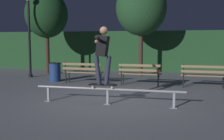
{
  "coord_description": "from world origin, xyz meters",
  "views": [
    {
      "loc": [
        1.73,
        -7.11,
        1.68
      ],
      "look_at": [
        -0.07,
        0.5,
        0.85
      ],
      "focal_mm": 42.33,
      "sensor_mm": 36.0,
      "label": 1
    }
  ],
  "objects_px": {
    "tree_behind_benches": "(141,8)",
    "skateboard": "(103,85)",
    "trash_can": "(55,72)",
    "tree_far_left": "(46,15)",
    "park_bench_right_center": "(203,74)",
    "skateboarder": "(103,51)",
    "park_bench_leftmost": "(82,70)",
    "grind_rail": "(108,92)",
    "park_bench_left_center": "(140,72)",
    "lamp_post_left": "(29,25)"
  },
  "relations": [
    {
      "from": "grind_rail",
      "to": "skateboard",
      "type": "xyz_separation_m",
      "value": [
        -0.14,
        0.0,
        0.17
      ]
    },
    {
      "from": "park_bench_left_center",
      "to": "trash_can",
      "type": "bearing_deg",
      "value": 174.69
    },
    {
      "from": "park_bench_left_center",
      "to": "tree_far_left",
      "type": "bearing_deg",
      "value": 152.57
    },
    {
      "from": "grind_rail",
      "to": "lamp_post_left",
      "type": "height_order",
      "value": "lamp_post_left"
    },
    {
      "from": "lamp_post_left",
      "to": "trash_can",
      "type": "distance_m",
      "value": 2.88
    },
    {
      "from": "park_bench_right_center",
      "to": "tree_far_left",
      "type": "relative_size",
      "value": 0.37
    },
    {
      "from": "park_bench_right_center",
      "to": "tree_behind_benches",
      "type": "distance_m",
      "value": 5.08
    },
    {
      "from": "park_bench_right_center",
      "to": "trash_can",
      "type": "relative_size",
      "value": 2.02
    },
    {
      "from": "park_bench_right_center",
      "to": "tree_behind_benches",
      "type": "height_order",
      "value": "tree_behind_benches"
    },
    {
      "from": "park_bench_leftmost",
      "to": "trash_can",
      "type": "distance_m",
      "value": 1.42
    },
    {
      "from": "park_bench_left_center",
      "to": "lamp_post_left",
      "type": "bearing_deg",
      "value": 166.31
    },
    {
      "from": "skateboarder",
      "to": "park_bench_right_center",
      "type": "relative_size",
      "value": 0.97
    },
    {
      "from": "skateboarder",
      "to": "park_bench_left_center",
      "type": "bearing_deg",
      "value": 79.57
    },
    {
      "from": "grind_rail",
      "to": "park_bench_right_center",
      "type": "distance_m",
      "value": 4.26
    },
    {
      "from": "skateboarder",
      "to": "park_bench_leftmost",
      "type": "height_order",
      "value": "skateboarder"
    },
    {
      "from": "grind_rail",
      "to": "park_bench_left_center",
      "type": "xyz_separation_m",
      "value": [
        0.46,
        3.22,
        0.19
      ]
    },
    {
      "from": "skateboarder",
      "to": "park_bench_leftmost",
      "type": "xyz_separation_m",
      "value": [
        -1.73,
        3.22,
        -0.92
      ]
    },
    {
      "from": "skateboarder",
      "to": "park_bench_leftmost",
      "type": "relative_size",
      "value": 0.97
    },
    {
      "from": "grind_rail",
      "to": "park_bench_leftmost",
      "type": "relative_size",
      "value": 2.55
    },
    {
      "from": "grind_rail",
      "to": "park_bench_right_center",
      "type": "relative_size",
      "value": 2.55
    },
    {
      "from": "park_bench_left_center",
      "to": "tree_behind_benches",
      "type": "xyz_separation_m",
      "value": [
        -0.38,
        3.25,
        2.82
      ]
    },
    {
      "from": "skateboard",
      "to": "park_bench_leftmost",
      "type": "relative_size",
      "value": 0.49
    },
    {
      "from": "park_bench_right_center",
      "to": "skateboard",
      "type": "bearing_deg",
      "value": -132.19
    },
    {
      "from": "park_bench_right_center",
      "to": "tree_behind_benches",
      "type": "bearing_deg",
      "value": 129.75
    },
    {
      "from": "tree_behind_benches",
      "to": "tree_far_left",
      "type": "height_order",
      "value": "tree_behind_benches"
    },
    {
      "from": "skateboarder",
      "to": "park_bench_left_center",
      "type": "xyz_separation_m",
      "value": [
        0.59,
        3.22,
        -0.92
      ]
    },
    {
      "from": "skateboarder",
      "to": "park_bench_left_center",
      "type": "distance_m",
      "value": 3.4
    },
    {
      "from": "tree_far_left",
      "to": "park_bench_right_center",
      "type": "bearing_deg",
      "value": -19.77
    },
    {
      "from": "lamp_post_left",
      "to": "tree_far_left",
      "type": "bearing_deg",
      "value": 81.54
    },
    {
      "from": "park_bench_right_center",
      "to": "tree_far_left",
      "type": "xyz_separation_m",
      "value": [
        -7.55,
        2.71,
        2.55
      ]
    },
    {
      "from": "tree_far_left",
      "to": "trash_can",
      "type": "height_order",
      "value": "tree_far_left"
    },
    {
      "from": "tree_behind_benches",
      "to": "tree_far_left",
      "type": "relative_size",
      "value": 1.1
    },
    {
      "from": "park_bench_leftmost",
      "to": "park_bench_right_center",
      "type": "distance_m",
      "value": 4.65
    },
    {
      "from": "grind_rail",
      "to": "skateboarder",
      "type": "height_order",
      "value": "skateboarder"
    },
    {
      "from": "tree_behind_benches",
      "to": "trash_can",
      "type": "xyz_separation_m",
      "value": [
        -3.32,
        -2.91,
        -2.94
      ]
    },
    {
      "from": "skateboard",
      "to": "tree_behind_benches",
      "type": "relative_size",
      "value": 0.17
    },
    {
      "from": "tree_behind_benches",
      "to": "lamp_post_left",
      "type": "xyz_separation_m",
      "value": [
        -5.06,
        -1.93,
        -0.88
      ]
    },
    {
      "from": "lamp_post_left",
      "to": "trash_can",
      "type": "height_order",
      "value": "lamp_post_left"
    },
    {
      "from": "lamp_post_left",
      "to": "tree_behind_benches",
      "type": "bearing_deg",
      "value": 20.84
    },
    {
      "from": "park_bench_leftmost",
      "to": "skateboarder",
      "type": "bearing_deg",
      "value": -61.74
    },
    {
      "from": "tree_behind_benches",
      "to": "skateboard",
      "type": "bearing_deg",
      "value": -91.92
    },
    {
      "from": "tree_behind_benches",
      "to": "skateboarder",
      "type": "bearing_deg",
      "value": -91.89
    },
    {
      "from": "skateboarder",
      "to": "tree_far_left",
      "type": "bearing_deg",
      "value": 128.0
    },
    {
      "from": "lamp_post_left",
      "to": "trash_can",
      "type": "relative_size",
      "value": 4.88
    },
    {
      "from": "grind_rail",
      "to": "park_bench_leftmost",
      "type": "height_order",
      "value": "park_bench_leftmost"
    },
    {
      "from": "park_bench_right_center",
      "to": "park_bench_left_center",
      "type": "bearing_deg",
      "value": 180.0
    },
    {
      "from": "skateboard",
      "to": "tree_far_left",
      "type": "distance_m",
      "value": 7.96
    },
    {
      "from": "park_bench_leftmost",
      "to": "tree_far_left",
      "type": "relative_size",
      "value": 0.37
    },
    {
      "from": "skateboard",
      "to": "park_bench_leftmost",
      "type": "height_order",
      "value": "park_bench_leftmost"
    },
    {
      "from": "grind_rail",
      "to": "skateboarder",
      "type": "relative_size",
      "value": 2.64
    }
  ]
}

